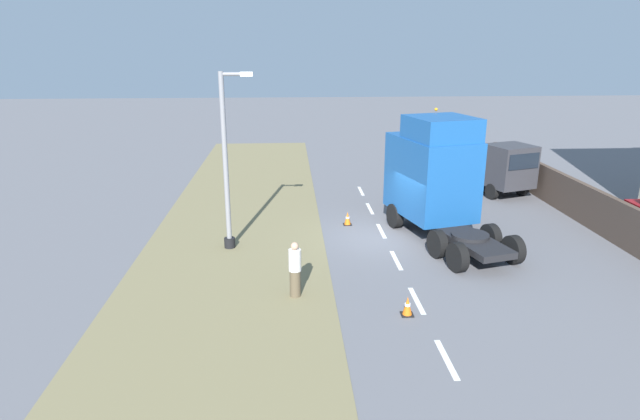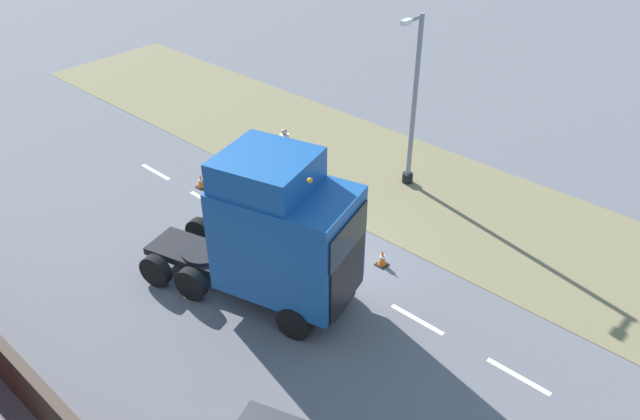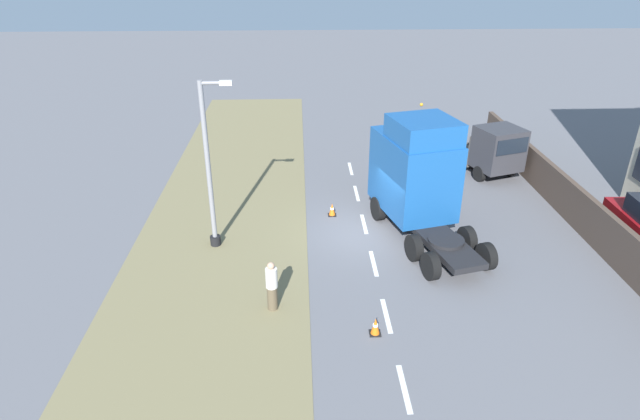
{
  "view_description": "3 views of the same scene",
  "coord_description": "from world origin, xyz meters",
  "px_view_note": "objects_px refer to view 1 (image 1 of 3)",
  "views": [
    {
      "loc": [
        -3.87,
        -20.13,
        7.55
      ],
      "look_at": [
        -2.73,
        -1.42,
        1.7
      ],
      "focal_mm": 30.0,
      "sensor_mm": 36.0,
      "label": 1
    },
    {
      "loc": [
        11.81,
        10.96,
        12.63
      ],
      "look_at": [
        -0.41,
        -0.07,
        1.77
      ],
      "focal_mm": 35.0,
      "sensor_mm": 36.0,
      "label": 2
    },
    {
      "loc": [
        -2.74,
        -19.47,
        10.84
      ],
      "look_at": [
        -1.97,
        -0.55,
        1.44
      ],
      "focal_mm": 30.0,
      "sensor_mm": 36.0,
      "label": 3
    }
  ],
  "objects_px": {
    "lamp_post": "(228,173)",
    "traffic_cone_trailing": "(348,219)",
    "lorry_cab": "(434,176)",
    "traffic_cone_lead": "(407,306)",
    "pedestrian": "(295,270)",
    "flatbed_truck": "(503,168)"
  },
  "relations": [
    {
      "from": "pedestrian",
      "to": "traffic_cone_lead",
      "type": "xyz_separation_m",
      "value": [
        3.23,
        -1.41,
        -0.6
      ]
    },
    {
      "from": "traffic_cone_trailing",
      "to": "lorry_cab",
      "type": "bearing_deg",
      "value": -19.97
    },
    {
      "from": "lamp_post",
      "to": "traffic_cone_trailing",
      "type": "distance_m",
      "value": 6.0
    },
    {
      "from": "lamp_post",
      "to": "pedestrian",
      "type": "relative_size",
      "value": 3.69
    },
    {
      "from": "traffic_cone_lead",
      "to": "traffic_cone_trailing",
      "type": "relative_size",
      "value": 1.0
    },
    {
      "from": "lamp_post",
      "to": "traffic_cone_trailing",
      "type": "bearing_deg",
      "value": 27.07
    },
    {
      "from": "lorry_cab",
      "to": "traffic_cone_lead",
      "type": "relative_size",
      "value": 12.17
    },
    {
      "from": "lamp_post",
      "to": "traffic_cone_trailing",
      "type": "height_order",
      "value": "lamp_post"
    },
    {
      "from": "flatbed_truck",
      "to": "pedestrian",
      "type": "xyz_separation_m",
      "value": [
        -10.87,
        -11.07,
        -0.53
      ]
    },
    {
      "from": "flatbed_truck",
      "to": "traffic_cone_trailing",
      "type": "distance_m",
      "value": 9.59
    },
    {
      "from": "traffic_cone_lead",
      "to": "traffic_cone_trailing",
      "type": "height_order",
      "value": "same"
    },
    {
      "from": "flatbed_truck",
      "to": "pedestrian",
      "type": "bearing_deg",
      "value": 26.67
    },
    {
      "from": "pedestrian",
      "to": "traffic_cone_lead",
      "type": "distance_m",
      "value": 3.57
    },
    {
      "from": "flatbed_truck",
      "to": "lamp_post",
      "type": "relative_size",
      "value": 0.88
    },
    {
      "from": "traffic_cone_lead",
      "to": "flatbed_truck",
      "type": "bearing_deg",
      "value": 58.49
    },
    {
      "from": "lorry_cab",
      "to": "traffic_cone_lead",
      "type": "bearing_deg",
      "value": -124.7
    },
    {
      "from": "flatbed_truck",
      "to": "traffic_cone_trailing",
      "type": "bearing_deg",
      "value": 8.06
    },
    {
      "from": "flatbed_truck",
      "to": "traffic_cone_lead",
      "type": "xyz_separation_m",
      "value": [
        -7.65,
        -12.48,
        -1.14
      ]
    },
    {
      "from": "pedestrian",
      "to": "traffic_cone_trailing",
      "type": "height_order",
      "value": "pedestrian"
    },
    {
      "from": "lamp_post",
      "to": "traffic_cone_trailing",
      "type": "relative_size",
      "value": 11.42
    },
    {
      "from": "traffic_cone_lead",
      "to": "traffic_cone_trailing",
      "type": "xyz_separation_m",
      "value": [
        -0.84,
        8.17,
        0.0
      ]
    },
    {
      "from": "pedestrian",
      "to": "traffic_cone_lead",
      "type": "relative_size",
      "value": 3.1
    }
  ]
}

